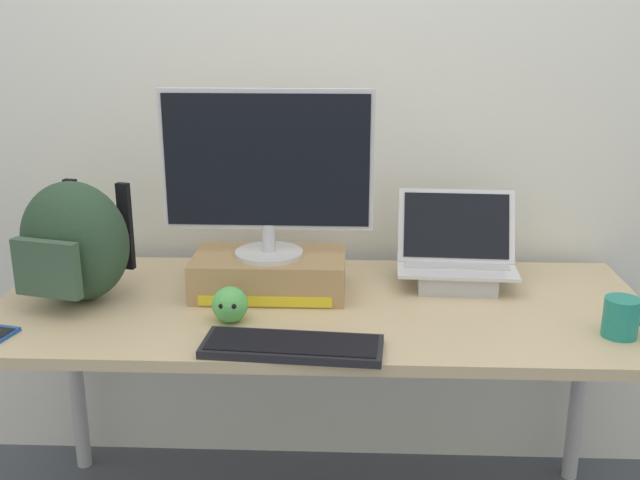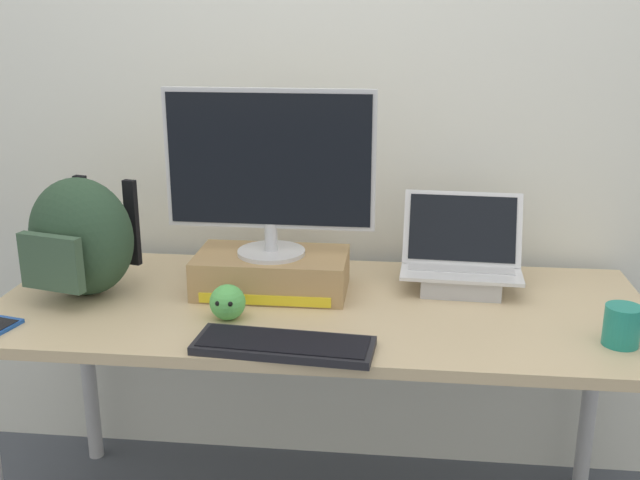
{
  "view_description": "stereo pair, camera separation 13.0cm",
  "coord_description": "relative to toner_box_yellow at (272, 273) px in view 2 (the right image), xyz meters",
  "views": [
    {
      "loc": [
        0.08,
        -1.9,
        1.51
      ],
      "look_at": [
        0.0,
        0.0,
        0.92
      ],
      "focal_mm": 41.97,
      "sensor_mm": 36.0,
      "label": 1
    },
    {
      "loc": [
        0.21,
        -1.89,
        1.51
      ],
      "look_at": [
        0.0,
        0.0,
        0.92
      ],
      "focal_mm": 41.97,
      "sensor_mm": 36.0,
      "label": 2
    }
  ],
  "objects": [
    {
      "name": "back_wall",
      "position": [
        0.15,
        0.39,
        0.5
      ],
      "size": [
        7.0,
        0.1,
        2.6
      ],
      "primitive_type": "cube",
      "color": "silver",
      "rests_on": "ground"
    },
    {
      "name": "desk",
      "position": [
        0.15,
        -0.08,
        -0.13
      ],
      "size": [
        1.78,
        0.74,
        0.74
      ],
      "color": "tan",
      "rests_on": "ground"
    },
    {
      "name": "toner_box_yellow",
      "position": [
        0.0,
        0.0,
        0.0
      ],
      "size": [
        0.42,
        0.24,
        0.11
      ],
      "color": "#A88456",
      "rests_on": "desk"
    },
    {
      "name": "desktop_monitor",
      "position": [
        -0.0,
        -0.0,
        0.3
      ],
      "size": [
        0.58,
        0.19,
        0.46
      ],
      "rotation": [
        0.0,
        0.0,
        -0.01
      ],
      "color": "silver",
      "rests_on": "toner_box_yellow"
    },
    {
      "name": "open_laptop",
      "position": [
        0.53,
        0.09,
        0.0
      ],
      "size": [
        0.35,
        0.24,
        0.26
      ],
      "rotation": [
        0.0,
        0.0,
        -0.05
      ],
      "color": "#ADADB2",
      "rests_on": "desk"
    },
    {
      "name": "external_keyboard",
      "position": [
        0.09,
        -0.38,
        -0.04
      ],
      "size": [
        0.43,
        0.18,
        0.02
      ],
      "rotation": [
        0.0,
        0.0,
        -0.08
      ],
      "color": "black",
      "rests_on": "desk"
    },
    {
      "name": "messenger_backpack",
      "position": [
        -0.52,
        -0.08,
        0.11
      ],
      "size": [
        0.35,
        0.32,
        0.33
      ],
      "rotation": [
        0.0,
        0.0,
        -0.25
      ],
      "color": "#28422D",
      "rests_on": "desk"
    },
    {
      "name": "coffee_mug",
      "position": [
        0.89,
        -0.26,
        -0.01
      ],
      "size": [
        0.13,
        0.09,
        0.1
      ],
      "color": "#1E7F70",
      "rests_on": "desk"
    },
    {
      "name": "plush_toy",
      "position": [
        -0.08,
        -0.21,
        -0.01
      ],
      "size": [
        0.09,
        0.09,
        0.09
      ],
      "color": "#56B256",
      "rests_on": "desk"
    }
  ]
}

